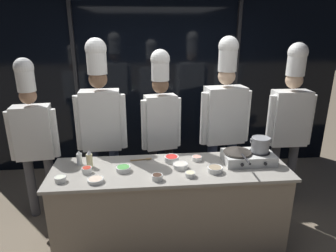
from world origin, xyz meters
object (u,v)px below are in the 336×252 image
at_px(chef_head, 33,130).
at_px(chef_apprentice, 289,116).
at_px(stock_pot, 260,144).
at_px(prep_bowl_bean_sprouts, 60,179).
at_px(squeeze_bottle_clear, 79,158).
at_px(serving_spoon_slotted, 145,159).
at_px(prep_bowl_soy_glaze, 157,177).
at_px(chef_pastry, 224,114).
at_px(frying_pan, 238,150).
at_px(prep_bowl_noodles, 190,174).
at_px(prep_bowl_onion, 180,165).
at_px(prep_bowl_scallions, 123,168).
at_px(prep_bowl_bell_pepper, 172,158).
at_px(squeeze_bottle_oil, 89,159).
at_px(portable_stove, 248,157).
at_px(prep_bowl_mushrooms, 215,169).
at_px(chef_line, 161,117).
at_px(prep_bowl_chili_flakes, 87,170).
at_px(prep_bowl_chicken, 95,180).
at_px(chef_sous, 101,117).
at_px(prep_bowl_shrimp, 197,158).

bearing_deg(chef_head, chef_apprentice, 173.24).
distance_m(stock_pot, prep_bowl_bean_sprouts, 1.94).
bearing_deg(chef_apprentice, squeeze_bottle_clear, 12.03).
bearing_deg(serving_spoon_slotted, prep_bowl_soy_glaze, -77.29).
bearing_deg(chef_pastry, frying_pan, 79.70).
relative_size(frying_pan, prep_bowl_noodles, 5.08).
bearing_deg(prep_bowl_onion, chef_pastry, 50.35).
height_order(prep_bowl_soy_glaze, chef_head, chef_head).
xyz_separation_m(prep_bowl_bean_sprouts, prep_bowl_scallions, (0.55, 0.15, -0.00)).
bearing_deg(prep_bowl_bell_pepper, squeeze_bottle_oil, -177.20).
height_order(frying_pan, prep_bowl_bean_sprouts, frying_pan).
xyz_separation_m(portable_stove, frying_pan, (-0.12, -0.00, 0.08)).
xyz_separation_m(frying_pan, prep_bowl_soy_glaze, (-0.83, -0.29, -0.11)).
xyz_separation_m(prep_bowl_bean_sprouts, serving_spoon_slotted, (0.76, 0.38, -0.02)).
xyz_separation_m(squeeze_bottle_clear, prep_bowl_bell_pepper, (0.92, -0.02, -0.04)).
relative_size(frying_pan, chef_apprentice, 0.24).
bearing_deg(chef_pastry, prep_bowl_mushrooms, 63.51).
xyz_separation_m(stock_pot, chef_line, (-0.96, 0.68, 0.11)).
bearing_deg(chef_line, portable_stove, 130.12).
xyz_separation_m(frying_pan, prep_bowl_chili_flakes, (-1.48, -0.09, -0.10)).
xyz_separation_m(prep_bowl_soy_glaze, prep_bowl_scallions, (-0.31, 0.21, -0.00)).
bearing_deg(prep_bowl_bean_sprouts, prep_bowl_chili_flakes, 35.43).
distance_m(portable_stove, chef_line, 1.11).
distance_m(stock_pot, prep_bowl_chicken, 1.64).
bearing_deg(prep_bowl_noodles, prep_bowl_mushrooms, 15.73).
bearing_deg(prep_bowl_soy_glaze, stock_pot, 15.36).
xyz_separation_m(stock_pot, chef_apprentice, (0.58, 0.59, 0.10)).
height_order(chef_head, chef_pastry, chef_pastry).
bearing_deg(prep_bowl_scallions, chef_line, 61.44).
bearing_deg(squeeze_bottle_clear, prep_bowl_bell_pepper, -1.16).
relative_size(prep_bowl_mushrooms, chef_apprentice, 0.07).
xyz_separation_m(prep_bowl_bell_pepper, chef_line, (-0.07, 0.60, 0.26)).
height_order(portable_stove, squeeze_bottle_clear, squeeze_bottle_clear).
distance_m(prep_bowl_onion, chef_sous, 1.12).
bearing_deg(squeeze_bottle_oil, chef_sous, 84.06).
xyz_separation_m(prep_bowl_bean_sprouts, chef_pastry, (1.73, 0.93, 0.28)).
relative_size(portable_stove, prep_bowl_scallions, 3.50).
distance_m(portable_stove, chef_pastry, 0.74).
distance_m(prep_bowl_shrimp, prep_bowl_onion, 0.25).
height_order(squeeze_bottle_oil, chef_line, chef_line).
bearing_deg(stock_pot, chef_sous, 159.35).
height_order(prep_bowl_scallions, serving_spoon_slotted, prep_bowl_scallions).
bearing_deg(frying_pan, prep_bowl_bell_pepper, 172.77).
bearing_deg(squeeze_bottle_oil, portable_stove, -1.43).
xyz_separation_m(prep_bowl_bean_sprouts, chef_line, (0.96, 0.91, 0.27)).
distance_m(prep_bowl_soy_glaze, prep_bowl_onion, 0.32).
height_order(squeeze_bottle_oil, prep_bowl_shrimp, squeeze_bottle_oil).
distance_m(prep_bowl_shrimp, chef_apprentice, 1.34).
distance_m(prep_bowl_scallions, chef_line, 0.91).
distance_m(squeeze_bottle_clear, chef_apprentice, 2.46).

